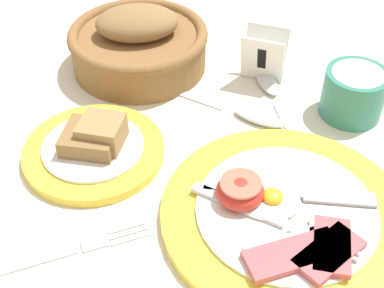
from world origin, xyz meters
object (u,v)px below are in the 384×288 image
object	(u,v)px
sugar_cup	(354,92)
fork_on_cloth	(59,253)
number_card	(264,56)
teaspoon_near_cup	(273,92)
breakfast_plate	(284,214)
bread_basket	(139,43)
teaspoon_stray	(240,111)
bread_plate	(94,147)

from	to	relation	value
sugar_cup	fork_on_cloth	bearing A→B (deg)	-135.34
number_card	teaspoon_near_cup	distance (m)	0.05
breakfast_plate	bread_basket	xyz separation A→B (m)	(-0.23, 0.26, 0.03)
breakfast_plate	number_card	distance (m)	0.27
teaspoon_near_cup	teaspoon_stray	size ratio (longest dim) A/B	0.98
sugar_cup	bread_basket	world-z (taller)	bread_basket
number_card	teaspoon_stray	distance (m)	0.10
bread_plate	fork_on_cloth	world-z (taller)	bread_plate
bread_basket	teaspoon_stray	xyz separation A→B (m)	(0.16, -0.09, -0.03)
sugar_cup	teaspoon_near_cup	size ratio (longest dim) A/B	0.43
sugar_cup	bread_basket	xyz separation A→B (m)	(-0.30, 0.06, 0.00)
number_card	teaspoon_near_cup	bearing A→B (deg)	-56.68
fork_on_cloth	number_card	bearing A→B (deg)	31.99
bread_basket	teaspoon_stray	distance (m)	0.18
fork_on_cloth	sugar_cup	bearing A→B (deg)	12.91
teaspoon_stray	fork_on_cloth	distance (m)	0.30
bread_plate	breakfast_plate	bearing A→B (deg)	-14.58
bread_plate	teaspoon_near_cup	size ratio (longest dim) A/B	0.92
sugar_cup	fork_on_cloth	distance (m)	0.41
sugar_cup	fork_on_cloth	size ratio (longest dim) A/B	0.48
sugar_cup	number_card	bearing A→B (deg)	154.53
bread_basket	teaspoon_near_cup	distance (m)	0.20
bread_plate	sugar_cup	distance (m)	0.34
sugar_cup	teaspoon_stray	xyz separation A→B (m)	(-0.14, -0.03, -0.03)
teaspoon_near_cup	fork_on_cloth	size ratio (longest dim) A/B	1.12
teaspoon_near_cup	teaspoon_stray	bearing A→B (deg)	119.96
breakfast_plate	bread_plate	bearing A→B (deg)	165.42
teaspoon_near_cup	bread_basket	bearing A→B (deg)	57.28
bread_plate	fork_on_cloth	bearing A→B (deg)	-85.76
bread_plate	teaspoon_near_cup	bearing A→B (deg)	38.67
sugar_cup	teaspoon_stray	bearing A→B (deg)	-167.75
bread_plate	number_card	world-z (taller)	number_card
breakfast_plate	sugar_cup	world-z (taller)	sugar_cup
bread_plate	teaspoon_stray	xyz separation A→B (m)	(0.16, 0.11, -0.01)
sugar_cup	fork_on_cloth	xyz separation A→B (m)	(-0.29, -0.29, -0.03)
breakfast_plate	number_card	world-z (taller)	number_card
number_card	bread_plate	bearing A→B (deg)	-125.05
breakfast_plate	teaspoon_near_cup	xyz separation A→B (m)	(-0.03, 0.22, -0.01)
number_card	bread_basket	bearing A→B (deg)	-171.94
teaspoon_stray	bread_plate	bearing A→B (deg)	-126.71
bread_plate	teaspoon_stray	size ratio (longest dim) A/B	0.90
breakfast_plate	bread_plate	world-z (taller)	bread_plate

